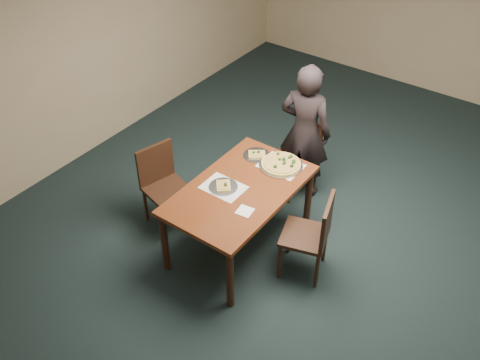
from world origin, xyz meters
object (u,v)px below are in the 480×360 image
Objects in this scene: slice_plate_near at (224,186)px; chair_left at (163,182)px; diner at (305,132)px; chair_right at (313,233)px; chair_far at (300,151)px; slice_plate_far at (257,155)px; pizza_pan at (281,164)px; dining_table at (240,195)px.

chair_left is at bearing -174.47° from slice_plate_near.
diner is at bearing 81.86° from slice_plate_near.
diner reaches higher than chair_right.
slice_plate_near is (-0.90, -0.19, 0.25)m from chair_right.
chair_far is 3.25× the size of slice_plate_far.
slice_plate_near is at bearing 72.82° from diner.
pizza_pan is at bearing -40.91° from chair_left.
chair_left reaches higher than slice_plate_far.
pizza_pan is (0.09, -0.61, -0.02)m from diner.
chair_left is 3.25× the size of slice_plate_far.
slice_plate_far is (-0.17, 0.53, 0.10)m from dining_table.
slice_plate_far is (-0.30, -0.00, -0.01)m from pizza_pan.
chair_left is at bearing -97.99° from chair_right.
slice_plate_near is (-0.13, -0.08, 0.11)m from dining_table.
slice_plate_far is at bearing 62.15° from diner.
pizza_pan is at bearing -56.07° from chair_far.
chair_far is at bearing 75.73° from slice_plate_far.
slice_plate_far is (-0.93, 0.43, 0.25)m from chair_right.
chair_far is 1.31m from chair_right.
dining_table is at bearing -67.95° from chair_far.
chair_left is (-0.88, -0.16, -0.14)m from dining_table.
diner is (-0.73, 1.04, 0.28)m from chair_right.
dining_table is 5.36× the size of slice_plate_far.
pizza_pan is (0.14, -0.63, 0.26)m from chair_far.
pizza_pan is 0.67m from slice_plate_near.
slice_plate_far is at bearing -82.64° from chair_far.
chair_right is at bearing 115.79° from diner.
slice_plate_near is (0.75, 0.07, 0.25)m from chair_left.
chair_right is at bearing -32.13° from chair_far.
dining_table is 0.91m from chair_left.
diner reaches higher than chair_left.
chair_far is (-0.01, 1.16, -0.14)m from dining_table.
chair_left is 3.25× the size of slice_plate_near.
chair_left is 1.67m from chair_right.
chair_left is 1.25m from pizza_pan.
chair_right reaches higher than slice_plate_far.
pizza_pan reaches higher than dining_table.
slice_plate_near is at bearing -148.31° from dining_table.
diner is at bearing 98.12° from pizza_pan.
chair_left is at bearing -101.98° from chair_far.
pizza_pan is at bearing 76.44° from dining_table.
chair_far and chair_left have the same top height.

